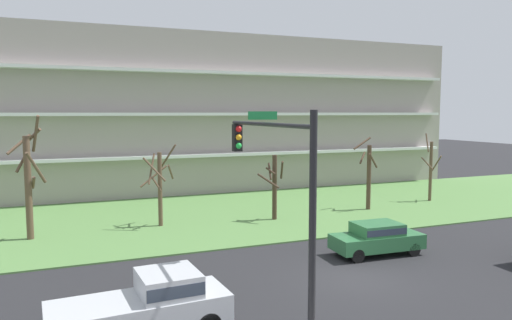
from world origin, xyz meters
TOP-DOWN VIEW (x-y plane):
  - ground at (0.00, 0.00)m, footprint 160.00×160.00m
  - grass_lawn_strip at (0.00, 14.00)m, footprint 80.00×16.00m
  - apartment_building at (0.00, 28.80)m, footprint 49.10×14.56m
  - tree_far_left at (-12.74, 11.72)m, footprint 1.97×1.97m
  - tree_left at (-5.70, 12.17)m, footprint 2.13×2.16m
  - tree_center at (1.34, 11.12)m, footprint 1.79×1.55m
  - tree_right at (8.80, 11.66)m, footprint 1.55×1.43m
  - tree_far_right at (15.18, 12.63)m, footprint 1.30×1.17m
  - pickup_silver_center_left at (-8.78, -1.99)m, footprint 5.51×2.31m
  - sedan_green_center_right at (2.92, 2.50)m, footprint 4.48×2.00m
  - traffic_signal_mast at (-5.62, -4.79)m, footprint 0.90×5.63m

SIDE VIEW (x-z plane):
  - ground at x=0.00m, z-range 0.00..0.00m
  - grass_lawn_strip at x=0.00m, z-range 0.00..0.08m
  - sedan_green_center_right at x=2.92m, z-range 0.09..1.66m
  - pickup_silver_center_left at x=-8.78m, z-range 0.04..1.99m
  - tree_center at x=1.34m, z-range 0.18..4.38m
  - tree_far_right at x=15.18m, z-range -0.12..5.15m
  - tree_right at x=8.80m, z-range 0.01..5.13m
  - tree_left at x=-5.70m, z-range 0.15..5.13m
  - tree_far_left at x=-12.74m, z-range -0.05..6.68m
  - traffic_signal_mast at x=-5.62m, z-range 1.27..8.20m
  - apartment_building at x=0.00m, z-range 0.00..13.47m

